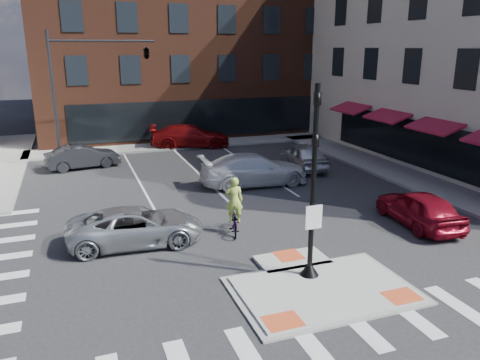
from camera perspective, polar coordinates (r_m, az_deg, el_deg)
name	(u,v)px	position (r m, az deg, el deg)	size (l,w,h in m)	color
ground	(315,284)	(15.05, 9.15, -12.37)	(120.00, 120.00, 0.00)	#28282B
refuge_island	(319,286)	(14.83, 9.65, -12.63)	(5.40, 4.65, 0.13)	gray
sidewalk_e	(397,172)	(28.56, 18.56, 0.91)	(3.00, 24.00, 0.15)	gray
sidewalk_n	(209,143)	(35.55, -3.77, 4.57)	(26.00, 3.00, 0.15)	gray
building_n	(177,38)	(44.54, -7.72, 16.76)	(24.40, 18.40, 15.50)	#4C2517
building_far_left	(88,64)	(63.58, -18.01, 13.35)	(10.00, 12.00, 10.00)	slate
building_far_right	(185,54)	(67.34, -6.69, 14.96)	(12.00, 12.00, 12.00)	brown
signal_pole	(312,208)	(14.42, 8.80, -3.41)	(0.60, 0.60, 5.98)	black
mast_arm_signal	(122,62)	(29.67, -14.17, 13.81)	(6.10, 2.24, 8.00)	black
silver_suv	(136,226)	(17.79, -12.56, -5.53)	(2.28, 4.95, 1.38)	#B2B6B9
red_sedan	(419,208)	(20.49, 20.99, -3.20)	(1.74, 4.33, 1.47)	maroon
white_pickup	(254,169)	(24.70, 1.71, 1.29)	(2.33, 5.73, 1.66)	silver
bg_car_dark	(83,157)	(29.72, -18.63, 2.71)	(1.48, 4.26, 1.40)	#27272C
bg_car_silver	(302,155)	(28.37, 7.60, 2.99)	(1.85, 4.60, 1.57)	silver
bg_car_red	(190,136)	(34.30, -6.11, 5.36)	(2.30, 5.67, 1.65)	maroon
cyclist	(234,215)	(18.31, -0.70, -4.23)	(1.13, 1.93, 2.28)	#3F3F44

